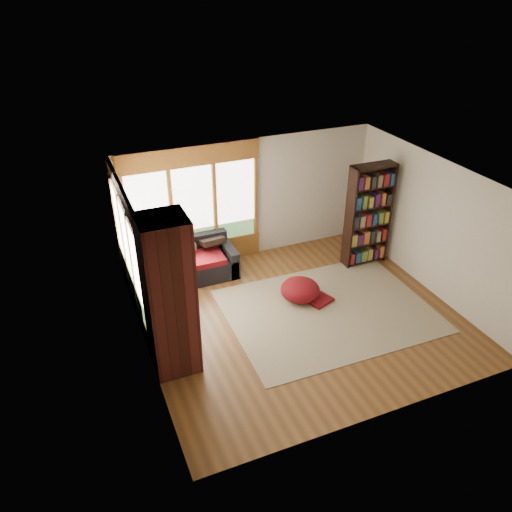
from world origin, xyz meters
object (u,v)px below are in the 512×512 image
object	(u,v)px
area_rug	(328,310)
pouf	(300,289)
brick_chimney	(169,297)
bookshelf	(368,216)
sectional_sofa	(171,278)
dog_brindle	(178,268)
dog_tan	(168,254)

from	to	relation	value
area_rug	pouf	xyz separation A→B (m)	(-0.31, 0.55, 0.21)
brick_chimney	area_rug	distance (m)	3.24
area_rug	bookshelf	bearing A→B (deg)	39.01
area_rug	pouf	bearing A→B (deg)	118.95
bookshelf	brick_chimney	bearing A→B (deg)	-160.72
sectional_sofa	dog_brindle	distance (m)	0.61
bookshelf	pouf	distance (m)	2.21
dog_brindle	area_rug	bearing A→B (deg)	-106.07
bookshelf	dog_brindle	world-z (taller)	bookshelf
brick_chimney	pouf	world-z (taller)	brick_chimney
area_rug	dog_tan	size ratio (longest dim) A/B	3.51
area_rug	sectional_sofa	bearing A→B (deg)	145.31
bookshelf	pouf	xyz separation A→B (m)	(-1.89, -0.73, -0.88)
brick_chimney	pouf	distance (m)	2.99
area_rug	dog_brindle	distance (m)	2.88
dog_brindle	sectional_sofa	bearing A→B (deg)	21.21
brick_chimney	dog_brindle	world-z (taller)	brick_chimney
brick_chimney	pouf	size ratio (longest dim) A/B	3.46
sectional_sofa	area_rug	distance (m)	3.07
sectional_sofa	area_rug	bearing A→B (deg)	-34.51
dog_tan	area_rug	bearing A→B (deg)	-80.39
pouf	bookshelf	bearing A→B (deg)	21.03
brick_chimney	area_rug	bearing A→B (deg)	5.95
pouf	brick_chimney	bearing A→B (deg)	-161.98
area_rug	pouf	world-z (taller)	pouf
sectional_sofa	pouf	size ratio (longest dim) A/B	2.93
brick_chimney	dog_brindle	size ratio (longest dim) A/B	3.16
area_rug	pouf	size ratio (longest dim) A/B	4.91
brick_chimney	bookshelf	world-z (taller)	brick_chimney
brick_chimney	area_rug	size ratio (longest dim) A/B	0.71
pouf	dog_brindle	xyz separation A→B (m)	(-2.14, 0.77, 0.53)
sectional_sofa	pouf	bearing A→B (deg)	-28.06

